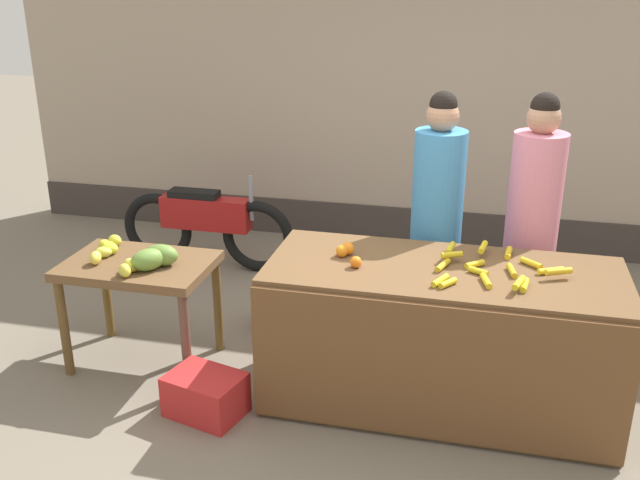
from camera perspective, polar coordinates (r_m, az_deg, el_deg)
The scene contains 12 objects.
ground_plane at distance 4.63m, azimuth 3.67°, elevation -11.93°, with size 24.00×24.00×0.00m, color #756B5B.
market_wall_back at distance 6.69m, azimuth 8.28°, elevation 12.76°, with size 7.95×0.23×3.22m.
fruit_stall_counter at distance 4.35m, azimuth 9.61°, elevation -7.73°, with size 2.07×0.88×0.89m.
side_table_wooden at distance 4.78m, azimuth -14.33°, elevation -2.88°, with size 0.95×0.64×0.74m.
banana_bunch_pile at distance 4.16m, azimuth 13.66°, elevation -2.18°, with size 0.76×0.67×0.07m.
orange_pile at distance 4.23m, azimuth 2.27°, elevation -1.05°, with size 0.18×0.26×0.08m.
mango_papaya_pile at distance 4.67m, azimuth -14.41°, elevation -1.24°, with size 0.66×0.58×0.14m.
vendor_woman_blue_shirt at distance 4.80m, azimuth 9.32°, elevation 1.17°, with size 0.34×0.34×1.80m.
vendor_woman_pink_shirt at distance 4.83m, azimuth 16.62°, elevation 0.73°, with size 0.34×0.34×1.81m.
parked_motorcycle at distance 6.35m, azimuth -9.14°, elevation 1.28°, with size 1.60×0.18×0.88m.
produce_crate at distance 4.39m, azimuth -9.19°, elevation -12.18°, with size 0.44×0.32×0.26m, color red.
produce_sack at distance 5.26m, azimuth -3.45°, elevation -4.65°, with size 0.36×0.30×0.48m, color maroon.
Camera 1 is at (0.63, -3.84, 2.51)m, focal length 39.76 mm.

